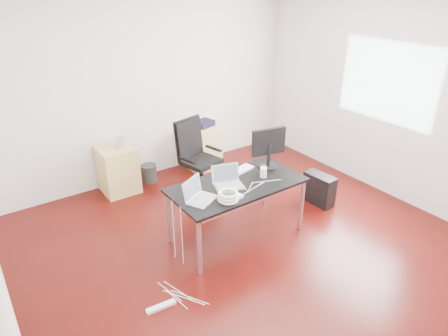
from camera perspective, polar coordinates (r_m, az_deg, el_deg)
room_shell at (r=4.19m, az=4.72°, el=4.21°), size 5.00×5.00×5.00m
desk at (r=4.72m, az=1.88°, el=-2.82°), size 1.60×0.80×0.73m
office_chair at (r=5.80m, az=-3.96°, el=2.11°), size 0.58×0.60×1.08m
filing_cabinet_left at (r=6.08m, az=-14.88°, el=-0.24°), size 0.50×0.50×0.70m
filing_cabinet_right at (r=6.64m, az=-3.16°, el=2.97°), size 0.50×0.50×0.70m
pc_tower at (r=5.78m, az=13.40°, el=-2.93°), size 0.23×0.46×0.44m
wastebasket at (r=6.34m, az=-10.66°, el=-0.75°), size 0.27×0.27×0.28m
power_strip at (r=4.19m, az=-8.98°, el=-18.97°), size 0.30×0.09×0.04m
laptop_left at (r=4.36m, az=-3.67°, el=-3.89°), size 0.41×0.37×0.23m
laptop_right at (r=4.63m, az=0.57°, el=-1.89°), size 0.39×0.34×0.23m
monitor at (r=5.02m, az=6.38°, el=3.17°), size 0.45×0.26×0.51m
keyboard at (r=4.96m, az=2.12°, el=-0.44°), size 0.46×0.23×0.02m
cup_white at (r=4.84m, az=5.64°, el=-0.62°), size 0.10×0.10×0.12m
cup_brown at (r=4.93m, az=5.68°, el=-0.26°), size 0.10×0.10×0.10m
cable_coil at (r=4.33m, az=0.59°, el=-4.07°), size 0.24×0.24×0.11m
power_adapter at (r=4.41m, az=2.23°, el=-4.05°), size 0.08×0.08×0.03m
speaker at (r=5.90m, az=-14.59°, el=3.67°), size 0.10×0.09×0.18m
navy_garment at (r=6.56m, az=-2.90°, el=6.37°), size 0.35×0.31×0.09m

